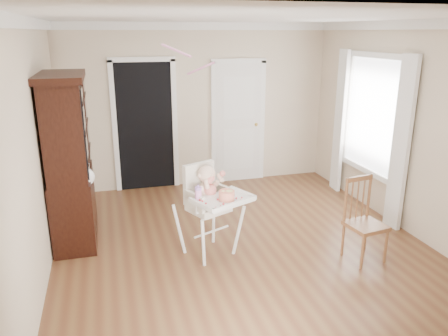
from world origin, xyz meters
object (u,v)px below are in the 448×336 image
object	(u,v)px
china_cabinet	(70,160)
sippy_cup	(198,193)
dining_chair	(364,222)
high_chair	(209,200)
cake	(227,195)

from	to	relation	value
china_cabinet	sippy_cup	bearing A→B (deg)	-36.89
dining_chair	high_chair	bearing A→B (deg)	152.84
cake	china_cabinet	size ratio (longest dim) A/B	0.11
sippy_cup	dining_chair	distance (m)	1.95
cake	dining_chair	distance (m)	1.64
sippy_cup	china_cabinet	world-z (taller)	china_cabinet
dining_chair	sippy_cup	bearing A→B (deg)	159.26
high_chair	dining_chair	size ratio (longest dim) A/B	1.15
cake	china_cabinet	bearing A→B (deg)	146.01
china_cabinet	dining_chair	size ratio (longest dim) A/B	2.16
high_chair	china_cabinet	size ratio (longest dim) A/B	0.54
high_chair	dining_chair	world-z (taller)	high_chair
china_cabinet	high_chair	bearing A→B (deg)	-29.37
cake	dining_chair	xyz separation A→B (m)	(1.56, -0.31, -0.38)
china_cabinet	dining_chair	world-z (taller)	china_cabinet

